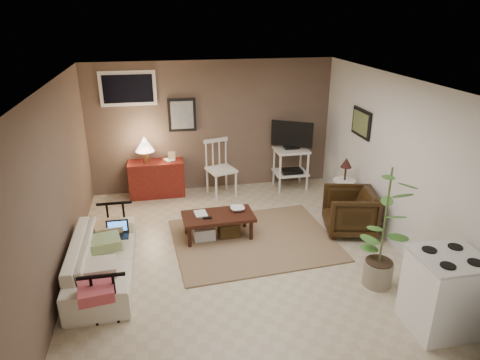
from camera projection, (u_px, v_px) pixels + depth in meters
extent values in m
plane|color=#C1B293|center=(238.00, 253.00, 6.07)|extent=(5.00, 5.00, 0.00)
cube|color=black|center=(182.00, 115.00, 7.69)|extent=(0.50, 0.03, 0.60)
cube|color=black|center=(361.00, 123.00, 6.86)|extent=(0.03, 0.60, 0.45)
cube|color=white|center=(128.00, 89.00, 7.34)|extent=(0.96, 0.03, 0.60)
cube|color=#896A4F|center=(254.00, 240.00, 6.40)|extent=(2.46, 2.02, 0.02)
cube|color=#33150D|center=(218.00, 216.00, 6.36)|extent=(1.08, 0.59, 0.05)
cylinder|color=#33150D|center=(190.00, 237.00, 6.14)|extent=(0.06, 0.06, 0.34)
cylinder|color=#33150D|center=(251.00, 230.00, 6.34)|extent=(0.06, 0.06, 0.34)
cylinder|color=#33150D|center=(186.00, 225.00, 6.51)|extent=(0.06, 0.06, 0.34)
cylinder|color=#33150D|center=(245.00, 218.00, 6.71)|extent=(0.06, 0.06, 0.34)
cube|color=black|center=(207.00, 218.00, 6.22)|extent=(0.13, 0.05, 0.02)
cube|color=#4E391C|center=(229.00, 229.00, 6.48)|extent=(0.32, 0.28, 0.23)
cube|color=silver|center=(204.00, 233.00, 6.40)|extent=(0.32, 0.28, 0.19)
imported|color=silver|center=(102.00, 252.00, 5.39)|extent=(0.55, 1.89, 0.74)
cube|color=black|center=(118.00, 236.00, 5.65)|extent=(0.29, 0.20, 0.01)
cube|color=black|center=(117.00, 226.00, 5.71)|extent=(0.29, 0.01, 0.18)
cube|color=#337DE7|center=(117.00, 226.00, 5.70)|extent=(0.24, 0.00, 0.14)
cube|color=maroon|center=(157.00, 178.00, 7.85)|extent=(0.99, 0.44, 0.66)
cylinder|color=#AE7D42|center=(146.00, 157.00, 7.62)|extent=(0.11, 0.11, 0.22)
cone|color=#FFDCB7|center=(145.00, 144.00, 7.53)|extent=(0.33, 0.33, 0.26)
cube|color=tan|center=(172.00, 156.00, 7.77)|extent=(0.13, 0.02, 0.16)
cube|color=white|center=(221.00, 170.00, 7.82)|extent=(0.58, 0.58, 0.04)
cylinder|color=white|center=(216.00, 188.00, 7.66)|extent=(0.04, 0.04, 0.46)
cylinder|color=white|center=(236.00, 184.00, 7.84)|extent=(0.04, 0.04, 0.46)
cylinder|color=white|center=(207.00, 181.00, 7.99)|extent=(0.04, 0.04, 0.46)
cylinder|color=white|center=(226.00, 177.00, 8.16)|extent=(0.04, 0.04, 0.46)
cube|color=white|center=(216.00, 140.00, 7.80)|extent=(0.46, 0.18, 0.07)
cube|color=white|center=(291.00, 150.00, 8.02)|extent=(0.61, 0.50, 0.04)
cube|color=white|center=(290.00, 172.00, 8.19)|extent=(0.61, 0.50, 0.03)
cylinder|color=white|center=(280.00, 173.00, 7.92)|extent=(0.04, 0.04, 0.78)
cylinder|color=white|center=(308.00, 171.00, 8.01)|extent=(0.04, 0.04, 0.78)
cylinder|color=white|center=(274.00, 166.00, 8.30)|extent=(0.04, 0.04, 0.78)
cylinder|color=white|center=(300.00, 164.00, 8.40)|extent=(0.04, 0.04, 0.78)
cube|color=black|center=(291.00, 147.00, 8.00)|extent=(0.28, 0.16, 0.03)
cube|color=black|center=(292.00, 134.00, 7.91)|extent=(0.71, 0.44, 0.47)
cube|color=#FABD61|center=(292.00, 134.00, 7.91)|extent=(0.59, 0.34, 0.38)
cube|color=black|center=(291.00, 172.00, 8.13)|extent=(0.39, 0.28, 0.11)
cylinder|color=white|center=(342.00, 211.00, 7.29)|extent=(0.26, 0.26, 0.03)
cylinder|color=white|center=(343.00, 196.00, 7.18)|extent=(0.05, 0.05, 0.55)
cylinder|color=white|center=(345.00, 181.00, 7.08)|extent=(0.37, 0.37, 0.03)
cylinder|color=black|center=(345.00, 173.00, 7.02)|extent=(0.03, 0.03, 0.24)
cone|color=#331714|center=(346.00, 163.00, 6.96)|extent=(0.18, 0.18, 0.16)
imported|color=black|center=(350.00, 209.00, 6.52)|extent=(0.83, 0.86, 0.75)
cylinder|color=gray|center=(378.00, 273.00, 5.33)|extent=(0.36, 0.36, 0.32)
cylinder|color=#4C602D|center=(386.00, 217.00, 5.04)|extent=(0.02, 0.02, 1.24)
cube|color=white|center=(444.00, 294.00, 4.51)|extent=(0.67, 0.62, 0.86)
cube|color=silver|center=(452.00, 258.00, 4.34)|extent=(0.69, 0.64, 0.03)
cylinder|color=black|center=(448.00, 266.00, 4.17)|extent=(0.15, 0.15, 0.01)
cylinder|color=black|center=(476.00, 262.00, 4.23)|extent=(0.15, 0.15, 0.01)
cylinder|color=black|center=(429.00, 250.00, 4.45)|extent=(0.15, 0.15, 0.01)
cylinder|color=black|center=(455.00, 247.00, 4.50)|extent=(0.15, 0.15, 0.01)
imported|color=#33150D|center=(237.00, 204.00, 6.45)|extent=(0.22, 0.05, 0.22)
imported|color=#33150D|center=(195.00, 208.00, 6.30)|extent=(0.18, 0.03, 0.24)
imported|color=#33150D|center=(165.00, 156.00, 7.70)|extent=(0.15, 0.08, 0.21)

